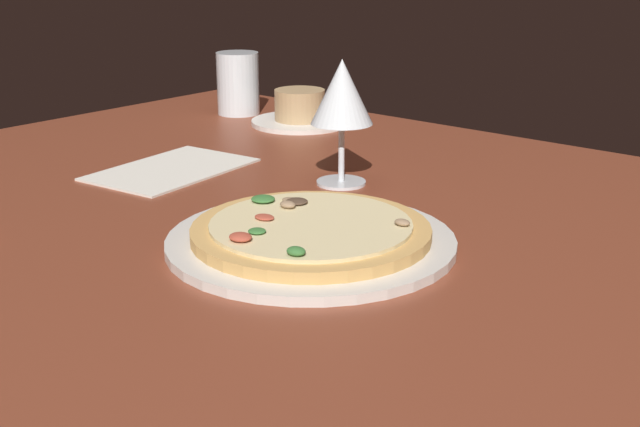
{
  "coord_description": "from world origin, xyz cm",
  "views": [
    {
      "loc": [
        52.59,
        -63.67,
        34.23
      ],
      "look_at": [
        0.37,
        -1.89,
        7.0
      ],
      "focal_mm": 45.88,
      "sensor_mm": 36.0,
      "label": 1
    }
  ],
  "objects_px": {
    "ramekin_on_saucer": "(300,111)",
    "pizza_main": "(311,236)",
    "water_glass": "(238,87)",
    "wine_glass_far": "(342,96)",
    "paper_menu": "(172,169)"
  },
  "relations": [
    {
      "from": "pizza_main",
      "to": "paper_menu",
      "type": "height_order",
      "value": "pizza_main"
    },
    {
      "from": "pizza_main",
      "to": "ramekin_on_saucer",
      "type": "relative_size",
      "value": 1.8
    },
    {
      "from": "wine_glass_far",
      "to": "paper_menu",
      "type": "bearing_deg",
      "value": -155.45
    },
    {
      "from": "water_glass",
      "to": "ramekin_on_saucer",
      "type": "bearing_deg",
      "value": 1.32
    },
    {
      "from": "pizza_main",
      "to": "ramekin_on_saucer",
      "type": "bearing_deg",
      "value": 132.63
    },
    {
      "from": "ramekin_on_saucer",
      "to": "wine_glass_far",
      "type": "xyz_separation_m",
      "value": [
        0.28,
        -0.23,
        0.09
      ]
    },
    {
      "from": "wine_glass_far",
      "to": "paper_menu",
      "type": "xyz_separation_m",
      "value": [
        -0.22,
        -0.1,
        -0.11
      ]
    },
    {
      "from": "ramekin_on_saucer",
      "to": "wine_glass_far",
      "type": "relative_size",
      "value": 1.03
    },
    {
      "from": "ramekin_on_saucer",
      "to": "pizza_main",
      "type": "bearing_deg",
      "value": -47.37
    },
    {
      "from": "ramekin_on_saucer",
      "to": "water_glass",
      "type": "distance_m",
      "value": 0.15
    },
    {
      "from": "wine_glass_far",
      "to": "water_glass",
      "type": "distance_m",
      "value": 0.49
    },
    {
      "from": "ramekin_on_saucer",
      "to": "water_glass",
      "type": "height_order",
      "value": "water_glass"
    },
    {
      "from": "pizza_main",
      "to": "paper_menu",
      "type": "bearing_deg",
      "value": 163.89
    },
    {
      "from": "pizza_main",
      "to": "wine_glass_far",
      "type": "bearing_deg",
      "value": 120.88
    },
    {
      "from": "paper_menu",
      "to": "pizza_main",
      "type": "bearing_deg",
      "value": -22.54
    }
  ]
}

